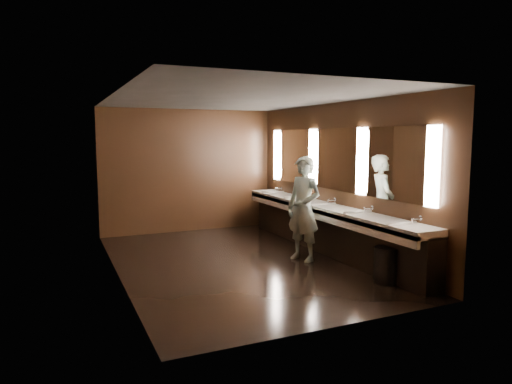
# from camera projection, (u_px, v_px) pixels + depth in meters

# --- Properties ---
(floor) EXTENTS (6.00, 6.00, 0.00)m
(floor) POSITION_uv_depth(u_px,v_px,m) (238.00, 262.00, 7.92)
(floor) COLOR black
(floor) RESTS_ON ground
(ceiling) EXTENTS (4.00, 6.00, 0.02)m
(ceiling) POSITION_uv_depth(u_px,v_px,m) (237.00, 99.00, 7.59)
(ceiling) COLOR #2D2D2B
(ceiling) RESTS_ON wall_back
(wall_back) EXTENTS (4.00, 0.02, 2.80)m
(wall_back) POSITION_uv_depth(u_px,v_px,m) (189.00, 171.00, 10.47)
(wall_back) COLOR black
(wall_back) RESTS_ON floor
(wall_front) EXTENTS (4.00, 0.02, 2.80)m
(wall_front) POSITION_uv_depth(u_px,v_px,m) (339.00, 206.00, 5.04)
(wall_front) COLOR black
(wall_front) RESTS_ON floor
(wall_left) EXTENTS (0.02, 6.00, 2.80)m
(wall_left) POSITION_uv_depth(u_px,v_px,m) (116.00, 187.00, 6.94)
(wall_left) COLOR black
(wall_left) RESTS_ON floor
(wall_right) EXTENTS (0.02, 6.00, 2.80)m
(wall_right) POSITION_uv_depth(u_px,v_px,m) (336.00, 178.00, 8.57)
(wall_right) COLOR black
(wall_right) RESTS_ON floor
(sink_counter) EXTENTS (0.55, 5.40, 1.01)m
(sink_counter) POSITION_uv_depth(u_px,v_px,m) (326.00, 226.00, 8.59)
(sink_counter) COLOR black
(sink_counter) RESTS_ON floor
(mirror_band) EXTENTS (0.06, 5.03, 1.15)m
(mirror_band) POSITION_uv_depth(u_px,v_px,m) (336.00, 159.00, 8.52)
(mirror_band) COLOR white
(mirror_band) RESTS_ON wall_right
(person) EXTENTS (0.65, 0.78, 1.83)m
(person) POSITION_uv_depth(u_px,v_px,m) (304.00, 209.00, 7.97)
(person) COLOR #85BAC7
(person) RESTS_ON floor
(trash_bin) EXTENTS (0.45, 0.45, 0.54)m
(trash_bin) POSITION_uv_depth(u_px,v_px,m) (386.00, 265.00, 6.76)
(trash_bin) COLOR black
(trash_bin) RESTS_ON floor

